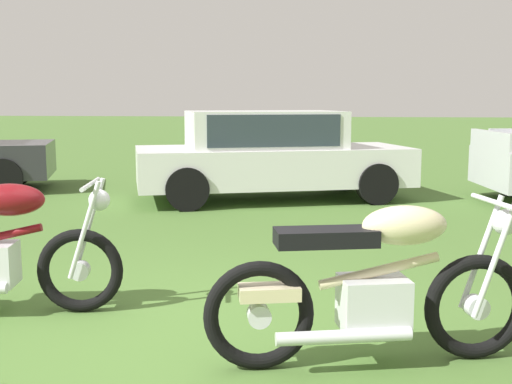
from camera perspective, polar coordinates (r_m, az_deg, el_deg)
The scene contains 3 objects.
ground_plane at distance 4.57m, azimuth -8.33°, elevation -12.37°, with size 120.00×120.00×0.00m, color #476B2D.
motorcycle_cream at distance 3.95m, azimuth 10.51°, elevation -8.22°, with size 1.98×0.85×1.02m.
car_white at distance 10.33m, azimuth 1.13°, elevation 3.72°, with size 4.67×3.08×1.43m.
Camera 1 is at (1.20, -4.11, 1.59)m, focal length 44.92 mm.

